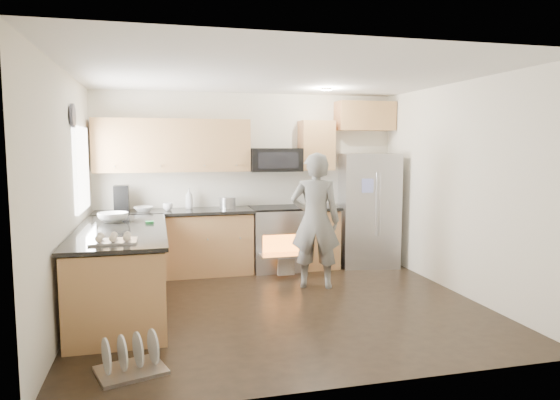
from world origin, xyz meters
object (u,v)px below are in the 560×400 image
object	(u,v)px
person	(315,221)
dish_rack	(131,362)
stove_range	(277,224)
refrigerator	(369,210)

from	to	relation	value
person	dish_rack	xyz separation A→B (m)	(-2.21, -1.99, -0.78)
stove_range	refrigerator	world-z (taller)	stove_range
stove_range	dish_rack	xyz separation A→B (m)	(-1.95, -3.03, -0.59)
stove_range	dish_rack	size ratio (longest dim) A/B	2.89
refrigerator	dish_rack	distance (m)	4.54
person	stove_range	bearing A→B (deg)	-56.65
stove_range	person	distance (m)	1.09
stove_range	dish_rack	bearing A→B (deg)	-122.73
refrigerator	person	distance (m)	1.51
stove_range	person	xyz separation A→B (m)	(0.26, -1.05, 0.19)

